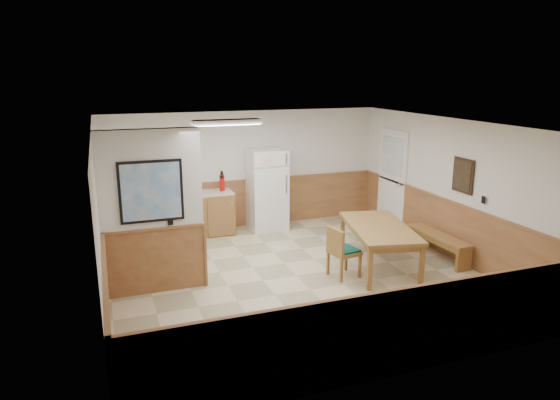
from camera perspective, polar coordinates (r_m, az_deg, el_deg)
name	(u,v)px	position (r m, az deg, el deg)	size (l,w,h in m)	color
ground	(296,276)	(8.40, 1.90, -8.62)	(6.00, 6.00, 0.00)	beige
ceiling	(298,125)	(7.77, 2.05, 8.61)	(6.00, 6.00, 0.02)	white
back_wall	(245,170)	(10.76, -3.98, 3.49)	(6.00, 0.02, 2.50)	white
right_wall	(452,189)	(9.49, 19.03, 1.24)	(0.02, 6.00, 2.50)	white
left_wall	(99,222)	(7.45, -20.00, -2.33)	(0.02, 6.00, 2.50)	white
wainscot_back	(246,203)	(10.91, -3.89, -0.40)	(6.00, 0.04, 1.00)	#A37141
wainscot_right	(447,228)	(9.67, 18.58, -3.09)	(0.04, 6.00, 1.00)	#A37141
wainscot_left	(105,271)	(7.69, -19.37, -7.68)	(0.04, 6.00, 1.00)	#A37141
partition_wall	(152,214)	(7.67, -14.41, -1.57)	(1.50, 0.20, 2.50)	white
kitchen_counter	(194,214)	(10.38, -9.84, -1.58)	(2.20, 0.61, 1.00)	#925A33
exterior_door	(392,179)	(11.02, 12.67, 2.37)	(0.07, 1.02, 2.15)	white
kitchen_window	(144,162)	(10.32, -15.28, 4.23)	(0.80, 0.04, 1.00)	white
wall_painting	(463,176)	(9.19, 20.18, 2.64)	(0.04, 0.50, 0.60)	black
fluorescent_fixture	(227,122)	(8.76, -6.10, 8.84)	(1.20, 0.30, 0.09)	white
refrigerator	(267,190)	(10.60, -1.50, 1.21)	(0.76, 0.72, 1.72)	white
dining_table	(379,231)	(8.67, 11.28, -3.49)	(1.36, 2.07, 0.75)	#9C6939
dining_bench	(438,240)	(9.48, 17.61, -4.39)	(0.37, 1.47, 0.45)	#9C6939
dining_chair	(340,249)	(8.22, 6.88, -5.54)	(0.66, 0.50, 0.85)	#9C6939
fire_extinguisher	(222,182)	(10.33, -6.64, 2.02)	(0.13, 0.13, 0.42)	red
soap_bottle	(134,192)	(10.15, -16.32, 0.91)	(0.07, 0.07, 0.23)	green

